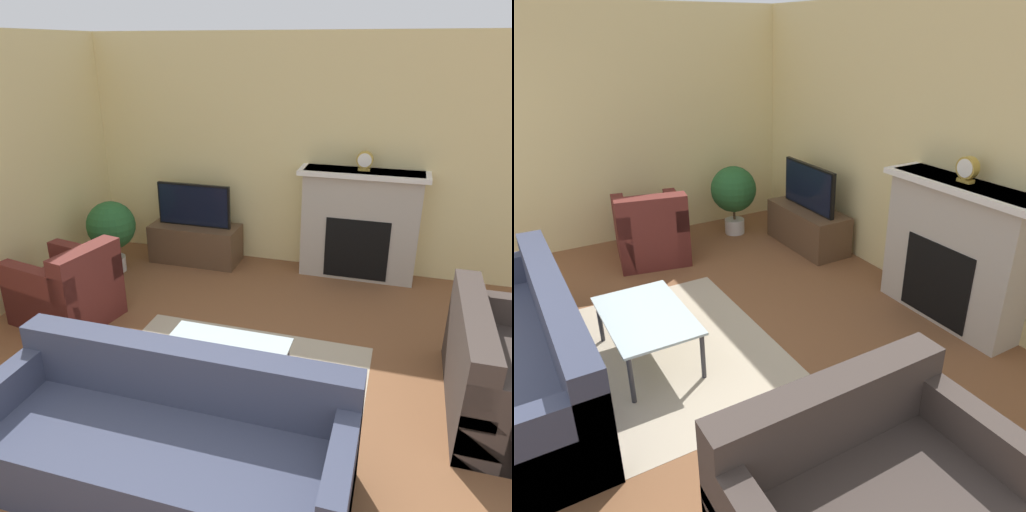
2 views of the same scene
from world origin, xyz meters
TOP-DOWN VIEW (x-y plane):
  - wall_back at (0.00, 4.67)m, footprint 8.37×0.06m
  - area_rug at (-0.07, 2.00)m, footprint 2.17×1.82m
  - fireplace at (0.68, 4.46)m, footprint 1.43×0.41m
  - tv_stand at (-1.32, 4.32)m, footprint 1.11×0.48m
  - tv at (-1.32, 4.32)m, footprint 0.93×0.06m
  - couch_sectional at (-0.11, 1.02)m, footprint 2.27×0.88m
  - couch_loveseat at (2.01, 2.35)m, footprint 0.89×1.40m
  - armchair_by_window at (-1.95, 2.59)m, footprint 1.00×0.90m
  - coffee_table at (-0.07, 1.93)m, footprint 0.97×0.62m
  - potted_plant at (-2.14, 3.75)m, footprint 0.57×0.57m
  - mantel_clock at (0.68, 4.46)m, footprint 0.18×0.07m

SIDE VIEW (x-z plane):
  - area_rug at x=-0.07m, z-range 0.00..0.00m
  - tv_stand at x=-1.32m, z-range 0.00..0.47m
  - couch_sectional at x=-0.11m, z-range -0.12..0.70m
  - couch_loveseat at x=2.01m, z-range -0.12..0.70m
  - armchair_by_window at x=-1.95m, z-range -0.11..0.71m
  - coffee_table at x=-0.07m, z-range 0.17..0.57m
  - potted_plant at x=-2.14m, z-range 0.12..0.99m
  - fireplace at x=0.68m, z-range 0.03..1.30m
  - tv at x=-1.32m, z-range 0.47..1.00m
  - wall_back at x=0.00m, z-range 0.00..2.70m
  - mantel_clock at x=0.68m, z-range 1.28..1.49m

